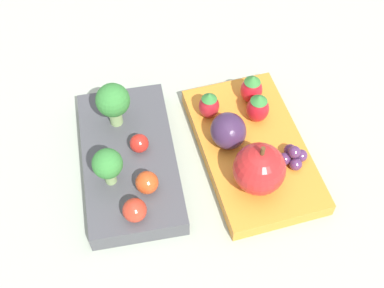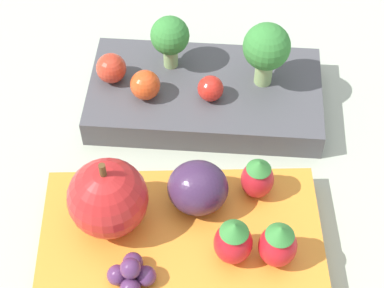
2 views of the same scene
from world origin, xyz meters
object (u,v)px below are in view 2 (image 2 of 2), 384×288
object	(u,v)px
broccoli_floret_0	(266,49)
bento_box_savoury	(205,95)
strawberry_0	(278,244)
broccoli_floret_1	(170,37)
apple	(108,198)
cherry_tomato_2	(210,89)
strawberry_2	(233,241)
grape_cluster	(131,274)
cherry_tomato_0	(145,85)
cherry_tomato_1	(111,68)
bento_box_fruit	(177,242)
strawberry_1	(258,178)
plum	(198,188)

from	to	relation	value
broccoli_floret_0	bento_box_savoury	bearing A→B (deg)	-172.55
strawberry_0	broccoli_floret_1	bearing A→B (deg)	114.34
apple	cherry_tomato_2	bearing A→B (deg)	59.41
strawberry_2	grape_cluster	xyz separation A→B (m)	(-0.07, -0.02, -0.01)
cherry_tomato_0	cherry_tomato_1	world-z (taller)	same
grape_cluster	cherry_tomato_1	bearing A→B (deg)	100.27
bento_box_fruit	strawberry_1	bearing A→B (deg)	34.50
cherry_tomato_0	apple	world-z (taller)	apple
broccoli_floret_1	apple	bearing A→B (deg)	-102.64
apple	plum	distance (m)	0.07
strawberry_2	grape_cluster	bearing A→B (deg)	-162.41
bento_box_fruit	bento_box_savoury	bearing A→B (deg)	83.00
cherry_tomato_2	strawberry_2	distance (m)	0.15
broccoli_floret_0	strawberry_0	world-z (taller)	broccoli_floret_0
cherry_tomato_0	cherry_tomato_1	bearing A→B (deg)	148.93
strawberry_1	bento_box_savoury	bearing A→B (deg)	111.28
bento_box_fruit	strawberry_0	size ratio (longest dim) A/B	5.11
broccoli_floret_0	strawberry_2	size ratio (longest dim) A/B	1.45
apple	bento_box_fruit	bearing A→B (deg)	-13.37
cherry_tomato_1	bento_box_fruit	bearing A→B (deg)	-67.36
broccoli_floret_1	strawberry_1	distance (m)	0.15
cherry_tomato_0	cherry_tomato_2	distance (m)	0.06
cherry_tomato_0	strawberry_0	distance (m)	0.18
apple	grape_cluster	bearing A→B (deg)	-67.81
broccoli_floret_1	apple	xyz separation A→B (m)	(-0.04, -0.16, -0.01)
bento_box_savoury	strawberry_2	size ratio (longest dim) A/B	4.89
strawberry_2	cherry_tomato_0	bearing A→B (deg)	116.30
bento_box_fruit	strawberry_1	world-z (taller)	strawberry_1
apple	plum	xyz separation A→B (m)	(0.06, 0.02, -0.01)
cherry_tomato_0	apple	distance (m)	0.12
cherry_tomato_0	plum	world-z (taller)	plum
bento_box_savoury	strawberry_0	world-z (taller)	strawberry_0
strawberry_2	grape_cluster	size ratio (longest dim) A/B	1.22
apple	plum	bearing A→B (deg)	15.03
bento_box_fruit	cherry_tomato_1	distance (m)	0.17
bento_box_savoury	cherry_tomato_1	world-z (taller)	cherry_tomato_1
broccoli_floret_1	broccoli_floret_0	bearing A→B (deg)	-12.43
broccoli_floret_0	bento_box_fruit	bearing A→B (deg)	-113.89
apple	strawberry_1	world-z (taller)	apple
bento_box_savoury	grape_cluster	xyz separation A→B (m)	(-0.05, -0.19, 0.02)
cherry_tomato_1	plum	size ratio (longest dim) A/B	0.58
broccoli_floret_1	plum	distance (m)	0.15
strawberry_1	grape_cluster	world-z (taller)	strawberry_1
broccoli_floret_0	cherry_tomato_0	world-z (taller)	broccoli_floret_0
bento_box_savoury	apple	distance (m)	0.16
strawberry_1	plum	bearing A→B (deg)	-164.87
plum	apple	bearing A→B (deg)	-164.97
cherry_tomato_2	strawberry_0	xyz separation A→B (m)	(0.05, -0.15, 0.00)
bento_box_savoury	bento_box_fruit	bearing A→B (deg)	-97.00
cherry_tomato_0	strawberry_1	size ratio (longest dim) A/B	0.67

